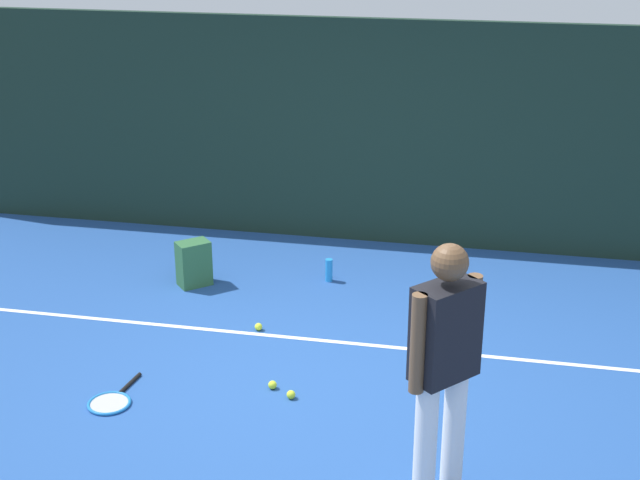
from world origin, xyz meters
name	(u,v)px	position (x,y,z in m)	size (l,w,h in m)	color
ground_plane	(310,378)	(0.00, 0.00, 0.00)	(12.00, 12.00, 0.00)	#234C93
back_fence	(370,134)	(0.00, 3.00, 1.17)	(10.00, 0.10, 2.35)	#192D23
court_line	(325,341)	(0.00, 0.62, 0.00)	(9.00, 0.05, 0.00)	white
tennis_player	(444,359)	(1.09, -1.24, 0.97)	(0.43, 0.45, 1.70)	white
tennis_racket	(111,401)	(-1.37, -0.65, 0.01)	(0.36, 0.63, 0.03)	black
backpack	(193,264)	(-1.46, 1.50, 0.21)	(0.38, 0.38, 0.44)	#2D6038
tennis_ball_near_player	(291,395)	(-0.07, -0.32, 0.03)	(0.07, 0.07, 0.07)	#CCE033
tennis_ball_by_fence	(259,327)	(-0.60, 0.70, 0.03)	(0.07, 0.07, 0.07)	#CCE033
tennis_ball_mid_court	(272,385)	(-0.24, -0.22, 0.03)	(0.07, 0.07, 0.07)	#CCE033
water_bottle	(329,270)	(-0.20, 1.83, 0.11)	(0.07, 0.07, 0.23)	#268CD8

